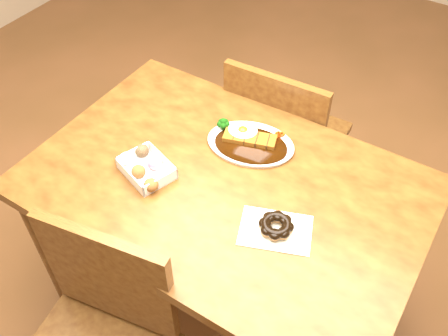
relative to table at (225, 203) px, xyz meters
The scene contains 6 objects.
ground 0.65m from the table, ahead, with size 6.00×6.00×0.00m, color brown.
table is the anchor object (origin of this frame).
chair_far 0.56m from the table, 96.00° to the left, with size 0.44×0.44×0.87m.
katsu_curry_plate 0.22m from the table, 96.78° to the left, with size 0.32×0.26×0.06m.
donut_box 0.28m from the table, 157.43° to the right, with size 0.19×0.17×0.05m.
pon_de_ring 0.26m from the table, 19.50° to the right, with size 0.24×0.20×0.04m.
Camera 1 is at (0.54, -0.86, 1.88)m, focal length 40.00 mm.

